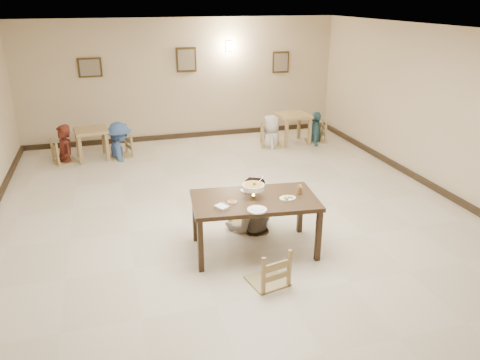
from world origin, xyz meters
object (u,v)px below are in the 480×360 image
object	(u,v)px
chair_near	(268,249)
bg_diner_b	(117,122)
bg_chair_ll	(63,141)
bg_diner_c	(272,115)
bg_table_right	(293,120)
drink_glass	(300,190)
bg_chair_rr	(316,122)
bg_chair_rl	(271,125)
bg_diner_d	(317,112)
bg_chair_lr	(119,136)
main_table	(255,204)
curry_warmer	(253,187)
main_diner	(252,177)
chair_far	(247,197)
bg_diner_a	(61,125)
bg_table_left	(91,135)

from	to	relation	value
chair_near	bg_diner_b	bearing A→B (deg)	-86.82
bg_chair_ll	bg_diner_c	size ratio (longest dim) A/B	0.64
bg_table_right	chair_near	bearing A→B (deg)	-115.07
drink_glass	bg_chair_rr	distance (m)	5.44
bg_table_right	bg_chair_ll	distance (m)	5.44
drink_glass	bg_chair_rl	size ratio (longest dim) A/B	0.13
bg_chair_ll	bg_diner_d	xyz separation A→B (m)	(6.04, -0.09, 0.27)
bg_chair_lr	bg_diner_b	world-z (taller)	bg_diner_b
main_table	curry_warmer	xyz separation A→B (m)	(-0.01, 0.03, 0.25)
bg_diner_d	bg_chair_rl	bearing A→B (deg)	112.67
main_diner	bg_diner_d	world-z (taller)	main_diner
bg_diner_b	chair_near	bearing A→B (deg)	-174.33
chair_far	main_diner	distance (m)	0.39
drink_glass	bg_chair_lr	world-z (taller)	bg_chair_lr
chair_near	bg_chair_rl	bearing A→B (deg)	-122.32
chair_far	bg_diner_d	distance (m)	5.05
main_table	chair_far	distance (m)	0.83
drink_glass	bg_diner_c	distance (m)	4.94
bg_table_right	bg_chair_lr	distance (m)	4.24
curry_warmer	bg_chair_rl	distance (m)	5.14
bg_diner_b	curry_warmer	bearing A→B (deg)	-170.93
bg_chair_rr	bg_diner_a	xyz separation A→B (m)	(-6.04, 0.09, 0.35)
chair_far	chair_near	xyz separation A→B (m)	(-0.22, -1.62, -0.01)
chair_far	bg_chair_ll	xyz separation A→B (m)	(-3.00, 4.10, -0.01)
bg_chair_rl	bg_diner_b	bearing A→B (deg)	101.92
bg_chair_ll	chair_near	bearing A→B (deg)	-174.97
chair_far	drink_glass	xyz separation A→B (m)	(0.54, -0.80, 0.38)
bg_diner_c	chair_near	bearing A→B (deg)	-7.44
bg_chair_lr	bg_diner_c	distance (m)	3.65
main_diner	bg_chair_lr	distance (m)	4.65
bg_table_right	bg_diner_c	bearing A→B (deg)	-172.93
bg_diner_d	chair_far	bearing A→B (deg)	163.58
bg_diner_d	bg_table_left	bearing A→B (deg)	109.18
chair_near	bg_diner_c	bearing A→B (deg)	-122.32
main_diner	bg_chair_lr	xyz separation A→B (m)	(-1.84, 4.25, -0.37)
bg_chair_rr	bg_diner_d	bearing A→B (deg)	101.79
bg_table_left	bg_diner_b	distance (m)	0.65
bg_chair_rr	main_table	bearing A→B (deg)	-21.66
chair_far	bg_chair_lr	bearing A→B (deg)	100.23
curry_warmer	drink_glass	distance (m)	0.69
bg_table_left	bg_diner_c	xyz separation A→B (m)	(4.23, -0.19, 0.22)
main_table	main_diner	distance (m)	0.71
main_diner	chair_near	bearing A→B (deg)	87.84
bg_chair_rl	bg_chair_rr	world-z (taller)	bg_chair_rl
bg_table_right	bg_diner_d	xyz separation A→B (m)	(0.61, -0.03, 0.16)
bg_chair_lr	bg_chair_rl	bearing A→B (deg)	71.68
main_diner	bg_diner_c	distance (m)	4.46
curry_warmer	main_table	bearing A→B (deg)	-77.70
chair_far	bg_diner_b	bearing A→B (deg)	100.23
chair_near	bg_chair_rl	size ratio (longest dim) A/B	0.93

